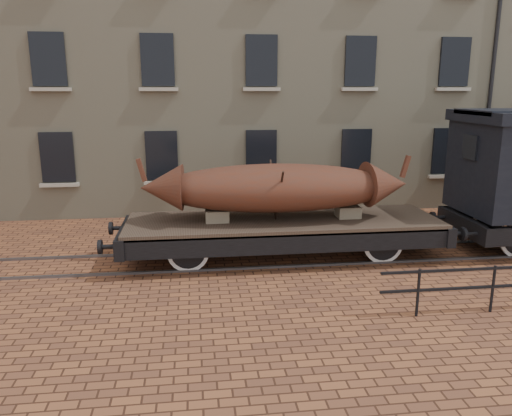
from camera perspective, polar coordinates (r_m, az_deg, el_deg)
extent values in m
plane|color=brown|center=(13.48, -0.84, -5.91)|extent=(90.00, 90.00, 0.00)
cube|color=#B8B090|center=(23.19, 4.07, 19.75)|extent=(40.00, 10.00, 14.00)
cube|color=black|center=(18.34, -21.74, 5.42)|extent=(1.10, 0.12, 1.70)
cube|color=#ACA592|center=(18.42, -21.53, 2.47)|extent=(1.30, 0.18, 0.12)
cube|color=black|center=(17.78, -10.72, 5.92)|extent=(1.10, 0.12, 1.70)
cube|color=#ACA592|center=(17.87, -10.60, 2.88)|extent=(1.30, 0.18, 0.12)
cube|color=black|center=(17.90, 0.59, 6.21)|extent=(1.10, 0.12, 1.70)
cube|color=#ACA592|center=(17.99, 0.61, 3.18)|extent=(1.30, 0.18, 0.12)
cube|color=black|center=(18.69, 11.36, 6.26)|extent=(1.10, 0.12, 1.70)
cube|color=#ACA592|center=(18.77, 11.28, 3.36)|extent=(1.30, 0.18, 0.12)
cube|color=black|center=(20.06, 20.94, 6.12)|extent=(1.10, 0.12, 1.70)
cube|color=#ACA592|center=(20.14, 20.80, 3.42)|extent=(1.30, 0.18, 0.12)
cube|color=black|center=(18.21, -22.65, 15.42)|extent=(1.10, 0.12, 1.70)
cube|color=#ACA592|center=(18.13, -22.42, 12.44)|extent=(1.30, 0.18, 0.12)
cube|color=black|center=(17.65, -11.19, 16.27)|extent=(1.10, 0.12, 1.70)
cube|color=#ACA592|center=(17.57, -11.06, 13.19)|extent=(1.30, 0.18, 0.12)
cube|color=black|center=(17.77, 0.62, 16.49)|extent=(1.10, 0.12, 1.70)
cube|color=#ACA592|center=(17.69, 0.64, 13.43)|extent=(1.30, 0.18, 0.12)
cube|color=black|center=(18.57, 11.83, 16.09)|extent=(1.10, 0.12, 1.70)
cube|color=#ACA592|center=(18.49, 11.75, 13.16)|extent=(1.30, 0.18, 0.12)
cube|color=black|center=(19.95, 21.74, 15.25)|extent=(1.10, 0.12, 1.70)
cube|color=#ACA592|center=(19.88, 21.58, 12.53)|extent=(1.30, 0.18, 0.12)
cylinder|color=black|center=(20.82, 26.00, 19.19)|extent=(0.14, 0.14, 14.00)
cube|color=#59595E|center=(12.80, -0.48, -6.85)|extent=(30.00, 0.08, 0.06)
cube|color=#59595E|center=(14.15, -1.16, -4.83)|extent=(30.00, 0.08, 0.06)
cylinder|color=black|center=(10.63, 18.03, -9.20)|extent=(0.06, 0.06, 1.00)
cylinder|color=black|center=(11.39, 25.43, -8.35)|extent=(0.06, 0.06, 1.00)
cube|color=#483A2F|center=(13.30, 3.15, -1.53)|extent=(8.25, 2.42, 0.13)
cube|color=black|center=(12.32, 4.05, -4.07)|extent=(8.25, 0.18, 0.50)
cube|color=black|center=(14.44, 2.35, -1.39)|extent=(8.25, 0.18, 0.50)
cube|color=black|center=(13.30, -14.68, -3.15)|extent=(0.24, 2.53, 0.50)
cylinder|color=black|center=(12.56, -16.55, -4.26)|extent=(0.39, 0.11, 0.11)
cylinder|color=black|center=(12.60, -17.39, -4.27)|extent=(0.09, 0.35, 0.35)
cylinder|color=black|center=(14.13, -15.50, -2.22)|extent=(0.39, 0.11, 0.11)
cylinder|color=black|center=(14.15, -16.25, -2.24)|extent=(0.09, 0.35, 0.35)
cube|color=black|center=(14.66, 19.23, -1.93)|extent=(0.24, 2.53, 0.50)
cylinder|color=black|center=(14.10, 21.81, -2.75)|extent=(0.39, 0.11, 0.11)
cylinder|color=black|center=(14.19, 22.48, -2.71)|extent=(0.09, 0.35, 0.35)
cylinder|color=black|center=(15.50, 18.93, -1.08)|extent=(0.39, 0.11, 0.11)
cylinder|color=black|center=(15.59, 19.55, -1.05)|extent=(0.09, 0.35, 0.35)
cylinder|color=black|center=(13.24, -7.75, -3.99)|extent=(0.11, 2.09, 0.11)
cylinder|color=white|center=(12.56, -7.78, -4.97)|extent=(1.06, 0.08, 1.06)
cylinder|color=black|center=(12.56, -7.78, -4.97)|extent=(0.87, 0.11, 0.87)
cube|color=black|center=(12.35, -7.82, -4.00)|extent=(0.99, 0.09, 0.11)
cylinder|color=white|center=(13.93, -7.73, -3.10)|extent=(1.06, 0.08, 1.06)
cylinder|color=black|center=(13.93, -7.73, -3.10)|extent=(0.87, 0.11, 0.87)
cube|color=black|center=(13.99, -7.76, -1.91)|extent=(0.99, 0.09, 0.11)
cylinder|color=black|center=(14.10, 13.31, -3.15)|extent=(0.11, 2.09, 0.11)
cylinder|color=white|center=(13.45, 14.37, -4.01)|extent=(1.06, 0.08, 1.06)
cylinder|color=black|center=(13.45, 14.37, -4.01)|extent=(0.87, 0.11, 0.87)
cube|color=black|center=(13.26, 14.64, -3.09)|extent=(0.99, 0.09, 0.11)
cylinder|color=white|center=(14.74, 12.36, -2.36)|extent=(1.06, 0.08, 1.06)
cylinder|color=black|center=(14.74, 12.36, -2.36)|extent=(0.87, 0.11, 0.87)
cube|color=black|center=(14.80, 12.24, -1.23)|extent=(0.99, 0.09, 0.11)
cube|color=black|center=(13.42, 3.12, -3.30)|extent=(4.40, 0.07, 0.07)
cube|color=#806E55|center=(13.05, -4.47, -0.84)|extent=(0.61, 0.55, 0.31)
cube|color=#806E55|center=(13.66, 10.45, -0.38)|extent=(0.61, 0.55, 0.31)
ellipsoid|color=#552516|center=(13.06, 2.31, 2.32)|extent=(6.32, 2.18, 1.25)
cone|color=#552516|center=(13.02, -10.74, 2.31)|extent=(1.12, 1.23, 1.18)
cube|color=#552516|center=(13.00, -12.96, 4.25)|extent=(0.25, 0.14, 0.60)
cone|color=#552516|center=(13.73, 14.69, 2.67)|extent=(1.12, 1.23, 1.18)
cube|color=#552516|center=(13.82, 16.70, 4.56)|extent=(0.25, 0.14, 0.60)
cylinder|color=black|center=(12.59, 2.68, 1.30)|extent=(0.05, 1.07, 1.47)
cylinder|color=black|center=(13.57, 1.96, 2.20)|extent=(0.05, 1.07, 1.47)
cube|color=black|center=(15.12, 22.63, -1.79)|extent=(0.24, 2.61, 0.49)
cylinder|color=black|center=(14.16, 22.62, -2.79)|extent=(0.09, 0.35, 0.35)
cylinder|color=black|center=(15.64, 19.52, -1.04)|extent=(0.09, 0.35, 0.35)
cylinder|color=black|center=(15.81, 26.33, -2.43)|extent=(0.11, 2.07, 0.11)
cylinder|color=white|center=(16.39, 24.98, -1.76)|extent=(1.04, 0.08, 1.04)
cylinder|color=black|center=(16.39, 24.98, -1.76)|extent=(0.86, 0.11, 0.86)
cube|color=black|center=(14.73, 23.33, 6.41)|extent=(0.09, 0.65, 0.65)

